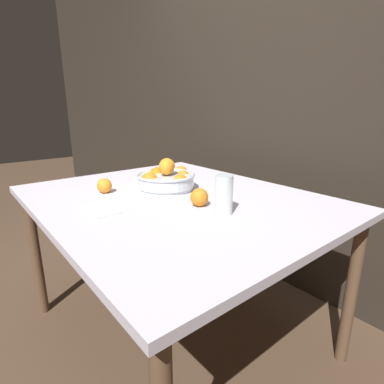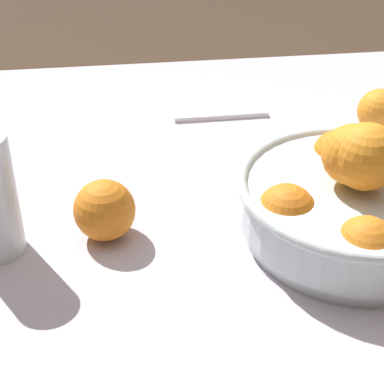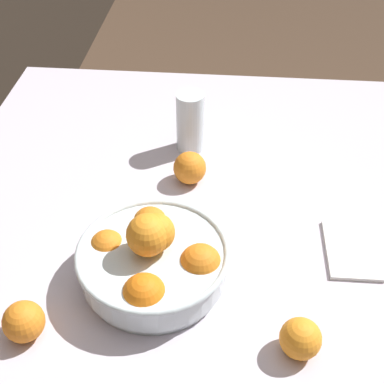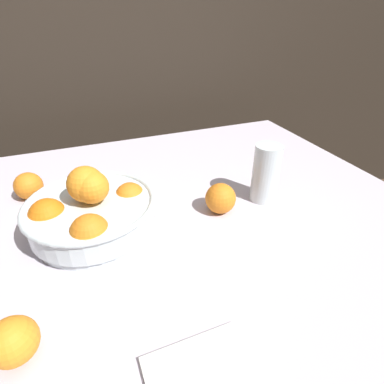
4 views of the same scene
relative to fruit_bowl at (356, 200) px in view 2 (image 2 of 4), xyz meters
name	(u,v)px [view 2 (image 2 of 4)]	position (x,y,z in m)	size (l,w,h in m)	color
dining_table	(241,265)	(0.12, -0.04, -0.12)	(1.34, 1.08, 0.72)	silver
fruit_bowl	(356,200)	(0.00, 0.00, 0.00)	(0.28, 0.28, 0.15)	silver
orange_loose_front	(104,210)	(0.29, -0.04, -0.01)	(0.07, 0.07, 0.07)	orange
orange_loose_aside	(380,111)	(-0.13, -0.25, -0.02)	(0.07, 0.07, 0.07)	orange
napkin	(216,104)	(0.10, -0.37, -0.05)	(0.15, 0.10, 0.01)	white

